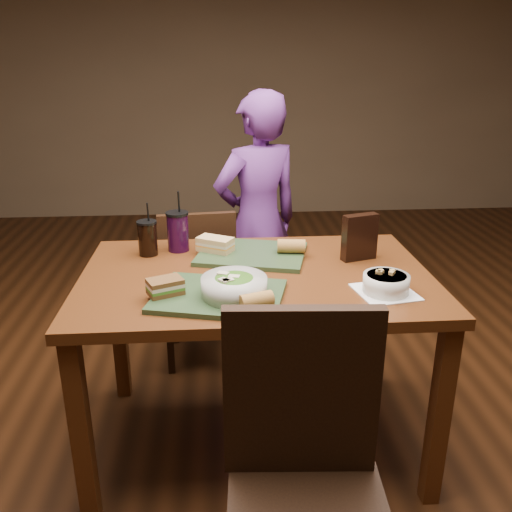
% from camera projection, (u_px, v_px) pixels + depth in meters
% --- Properties ---
extents(ground, '(6.00, 6.00, 0.00)m').
position_uv_depth(ground, '(256.00, 438.00, 2.28)').
color(ground, '#381C0B').
rests_on(ground, ground).
extents(dining_table, '(1.30, 0.85, 0.75)m').
position_uv_depth(dining_table, '(256.00, 296.00, 2.05)').
color(dining_table, '#552A11').
rests_on(dining_table, ground).
extents(chair_near, '(0.43, 0.43, 0.94)m').
position_uv_depth(chair_near, '(305.00, 473.00, 1.37)').
color(chair_near, black).
rests_on(chair_near, ground).
extents(chair_far, '(0.40, 0.40, 0.84)m').
position_uv_depth(chair_far, '(200.00, 281.00, 2.68)').
color(chair_far, black).
rests_on(chair_far, ground).
extents(diner, '(0.59, 0.50, 1.36)m').
position_uv_depth(diner, '(258.00, 223.00, 2.88)').
color(diner, '#5F2A74').
rests_on(diner, ground).
extents(tray_near, '(0.49, 0.41, 0.02)m').
position_uv_depth(tray_near, '(219.00, 296.00, 1.81)').
color(tray_near, '#2A4022').
rests_on(tray_near, dining_table).
extents(tray_far, '(0.49, 0.41, 0.02)m').
position_uv_depth(tray_far, '(252.00, 254.00, 2.19)').
color(tray_far, '#2A4022').
rests_on(tray_far, dining_table).
extents(salad_bowl, '(0.22, 0.22, 0.07)m').
position_uv_depth(salad_bowl, '(234.00, 285.00, 1.78)').
color(salad_bowl, silver).
rests_on(salad_bowl, tray_near).
extents(soup_bowl, '(0.22, 0.22, 0.08)m').
position_uv_depth(soup_bowl, '(386.00, 283.00, 1.85)').
color(soup_bowl, white).
rests_on(soup_bowl, dining_table).
extents(sandwich_near, '(0.13, 0.12, 0.05)m').
position_uv_depth(sandwich_near, '(165.00, 286.00, 1.80)').
color(sandwich_near, '#593819').
rests_on(sandwich_near, tray_near).
extents(sandwich_far, '(0.16, 0.14, 0.06)m').
position_uv_depth(sandwich_far, '(215.00, 244.00, 2.19)').
color(sandwich_far, tan).
rests_on(sandwich_far, tray_far).
extents(baguette_near, '(0.12, 0.08, 0.05)m').
position_uv_depth(baguette_near, '(256.00, 301.00, 1.69)').
color(baguette_near, '#AD7533').
rests_on(baguette_near, tray_near).
extents(baguette_far, '(0.12, 0.07, 0.06)m').
position_uv_depth(baguette_far, '(291.00, 246.00, 2.17)').
color(baguette_far, '#AD7533').
rests_on(baguette_far, tray_far).
extents(cup_cola, '(0.08, 0.08, 0.22)m').
position_uv_depth(cup_cola, '(148.00, 238.00, 2.19)').
color(cup_cola, black).
rests_on(cup_cola, dining_table).
extents(cup_berry, '(0.09, 0.09, 0.25)m').
position_uv_depth(cup_berry, '(178.00, 231.00, 2.24)').
color(cup_berry, black).
rests_on(cup_berry, dining_table).
extents(chip_bag, '(0.15, 0.08, 0.18)m').
position_uv_depth(chip_bag, '(360.00, 237.00, 2.13)').
color(chip_bag, black).
rests_on(chip_bag, dining_table).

